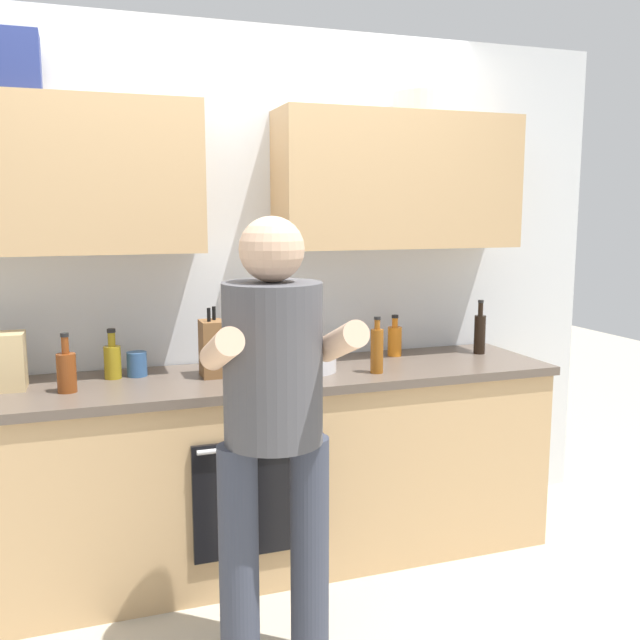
% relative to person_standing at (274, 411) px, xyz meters
% --- Properties ---
extents(ground_plane, '(12.00, 12.00, 0.00)m').
position_rel_person_standing_xyz_m(ground_plane, '(0.11, 0.77, -0.95)').
color(ground_plane, '#B2A893').
extents(back_wall_unit, '(4.00, 0.38, 2.50)m').
position_rel_person_standing_xyz_m(back_wall_unit, '(0.11, 1.04, 0.55)').
color(back_wall_unit, silver).
rests_on(back_wall_unit, ground).
extents(counter, '(2.84, 0.67, 0.90)m').
position_rel_person_standing_xyz_m(counter, '(0.11, 0.77, -0.50)').
color(counter, tan).
rests_on(counter, ground).
extents(person_standing, '(0.49, 0.45, 1.61)m').
position_rel_person_standing_xyz_m(person_standing, '(0.00, 0.00, 0.00)').
color(person_standing, '#383D4C').
rests_on(person_standing, ground).
extents(bottle_oil, '(0.07, 0.07, 0.22)m').
position_rel_person_standing_xyz_m(bottle_oil, '(-0.48, 0.90, 0.03)').
color(bottle_oil, olive).
rests_on(bottle_oil, counter).
extents(bottle_vinegar, '(0.08, 0.08, 0.24)m').
position_rel_person_standing_xyz_m(bottle_vinegar, '(-0.67, 0.72, 0.04)').
color(bottle_vinegar, brown).
rests_on(bottle_vinegar, counter).
extents(bottle_juice, '(0.07, 0.07, 0.21)m').
position_rel_person_standing_xyz_m(bottle_juice, '(0.90, 0.95, 0.03)').
color(bottle_juice, orange).
rests_on(bottle_juice, counter).
extents(bottle_syrup, '(0.06, 0.06, 0.26)m').
position_rel_person_standing_xyz_m(bottle_syrup, '(0.66, 0.62, 0.05)').
color(bottle_syrup, '#8C4C14').
rests_on(bottle_syrup, counter).
extents(bottle_soy, '(0.06, 0.06, 0.28)m').
position_rel_person_standing_xyz_m(bottle_soy, '(1.34, 0.85, 0.06)').
color(bottle_soy, black).
rests_on(bottle_soy, counter).
extents(cup_tea, '(0.09, 0.09, 0.11)m').
position_rel_person_standing_xyz_m(cup_tea, '(-0.38, 0.91, 0.00)').
color(cup_tea, '#33598C').
rests_on(cup_tea, counter).
extents(mixing_bowl, '(0.26, 0.26, 0.10)m').
position_rel_person_standing_xyz_m(mixing_bowl, '(0.37, 0.76, -0.01)').
color(mixing_bowl, silver).
rests_on(mixing_bowl, counter).
extents(knife_block, '(0.10, 0.14, 0.31)m').
position_rel_person_standing_xyz_m(knife_block, '(-0.06, 0.80, 0.07)').
color(knife_block, brown).
rests_on(knife_block, counter).
extents(grocery_bag_bread, '(0.19, 0.16, 0.24)m').
position_rel_person_standing_xyz_m(grocery_bag_bread, '(-0.92, 0.85, 0.06)').
color(grocery_bag_bread, tan).
rests_on(grocery_bag_bread, counter).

